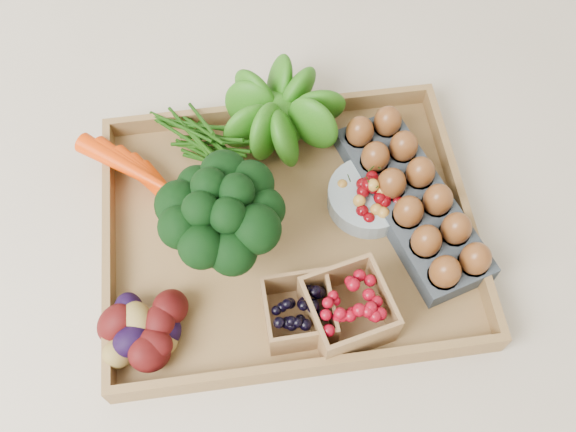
{
  "coord_description": "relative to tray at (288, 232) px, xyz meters",
  "views": [
    {
      "loc": [
        -0.06,
        -0.45,
        0.89
      ],
      "look_at": [
        0.0,
        0.0,
        0.06
      ],
      "focal_mm": 40.0,
      "sensor_mm": 36.0,
      "label": 1
    }
  ],
  "objects": [
    {
      "name": "tray",
      "position": [
        0.0,
        0.0,
        0.0
      ],
      "size": [
        0.55,
        0.45,
        0.01
      ],
      "primitive_type": "cube",
      "color": "olive",
      "rests_on": "ground"
    },
    {
      "name": "potatoes",
      "position": [
        -0.21,
        -0.15,
        0.05
      ],
      "size": [
        0.14,
        0.14,
        0.08
      ],
      "primitive_type": null,
      "color": "#3A0909",
      "rests_on": "tray"
    },
    {
      "name": "broccoli",
      "position": [
        -0.09,
        -0.03,
        0.07
      ],
      "size": [
        0.17,
        0.17,
        0.13
      ],
      "primitive_type": null,
      "color": "black",
      "rests_on": "tray"
    },
    {
      "name": "punnet_blackberry",
      "position": [
        -0.0,
        -0.14,
        0.04
      ],
      "size": [
        0.1,
        0.1,
        0.06
      ],
      "primitive_type": "cube",
      "rotation": [
        0.0,
        0.0,
        0.02
      ],
      "color": "black",
      "rests_on": "tray"
    },
    {
      "name": "lettuce",
      "position": [
        0.01,
        0.18,
        0.07
      ],
      "size": [
        0.13,
        0.13,
        0.13
      ],
      "primitive_type": "sphere",
      "color": "#185C0E",
      "rests_on": "tray"
    },
    {
      "name": "ground",
      "position": [
        0.0,
        0.0,
        -0.01
      ],
      "size": [
        4.0,
        4.0,
        0.0
      ],
      "primitive_type": "plane",
      "color": "beige",
      "rests_on": "ground"
    },
    {
      "name": "carrots",
      "position": [
        -0.18,
        0.08,
        0.03
      ],
      "size": [
        0.22,
        0.16,
        0.05
      ],
      "primitive_type": null,
      "color": "#EF3A02",
      "rests_on": "tray"
    },
    {
      "name": "cherry_bowl",
      "position": [
        0.13,
        0.03,
        0.02
      ],
      "size": [
        0.13,
        0.13,
        0.03
      ],
      "primitive_type": "cylinder",
      "color": "#8C9EA5",
      "rests_on": "tray"
    },
    {
      "name": "egg_carton",
      "position": [
        0.19,
        0.01,
        0.03
      ],
      "size": [
        0.19,
        0.33,
        0.04
      ],
      "primitive_type": "cube",
      "rotation": [
        0.0,
        0.0,
        0.28
      ],
      "color": "#3B434B",
      "rests_on": "tray"
    },
    {
      "name": "punnet_raspberry",
      "position": [
        0.06,
        -0.15,
        0.04
      ],
      "size": [
        0.13,
        0.13,
        0.07
      ],
      "primitive_type": "cube",
      "rotation": [
        0.0,
        0.0,
        0.22
      ],
      "color": "maroon",
      "rests_on": "tray"
    }
  ]
}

